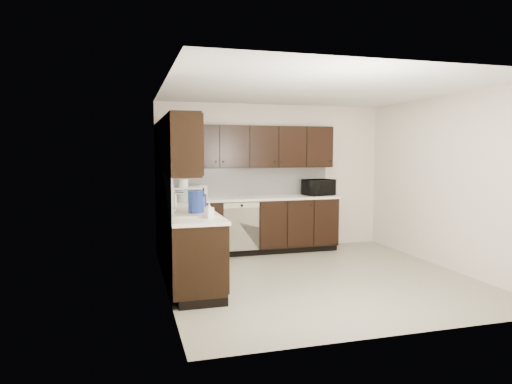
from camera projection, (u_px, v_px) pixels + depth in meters
The scene contains 20 objects.
floor at pixel (317, 277), 6.15m from camera, with size 4.00×4.00×0.00m, color gray.
ceiling at pixel (319, 89), 5.92m from camera, with size 4.00×4.00×0.00m, color white.
wall_back at pixel (272, 177), 7.95m from camera, with size 4.00×0.02×2.50m, color beige.
wall_left at pixel (165, 189), 5.49m from camera, with size 0.02×4.00×2.50m, color beige.
wall_right at pixel (446, 182), 6.58m from camera, with size 0.02×4.00×2.50m, color beige.
wall_front at pixel (407, 201), 4.12m from camera, with size 4.00×0.02×2.50m, color beige.
lower_cabinets at pixel (227, 236), 6.90m from camera, with size 3.00×2.80×0.90m.
countertop at pixel (226, 203), 6.85m from camera, with size 3.03×2.83×0.04m.
backsplash at pixel (210, 185), 6.98m from camera, with size 3.00×2.80×0.48m.
upper_cabinets at pixel (219, 146), 6.84m from camera, with size 3.00×2.80×0.70m.
dishwasher at pixel (242, 224), 7.26m from camera, with size 0.58×0.04×0.78m.
sink at pixel (192, 218), 5.60m from camera, with size 0.54×0.82×0.42m.
microwave at pixel (319, 187), 7.84m from camera, with size 0.50×0.34×0.28m, color black.
soap_bottle_a at pixel (209, 210), 5.19m from camera, with size 0.08×0.08×0.18m, color gray.
soap_bottle_b at pixel (173, 196), 6.27m from camera, with size 0.11×0.11×0.27m, color gray.
toaster_oven at pixel (195, 192), 7.32m from camera, with size 0.34×0.25×0.21m, color silver.
storage_bin at pixel (183, 195), 6.91m from camera, with size 0.52×0.39×0.21m, color white.
blue_pitcher at pixel (196, 203), 5.49m from camera, with size 0.19×0.19×0.29m, color navy.
teal_tumbler at pixel (190, 194), 6.93m from camera, with size 0.09×0.09×0.21m, color #0D9988.
paper_towel_roll at pixel (183, 190), 6.90m from camera, with size 0.15×0.15×0.33m, color silver.
Camera 1 is at (-2.44, -5.57, 1.71)m, focal length 32.00 mm.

